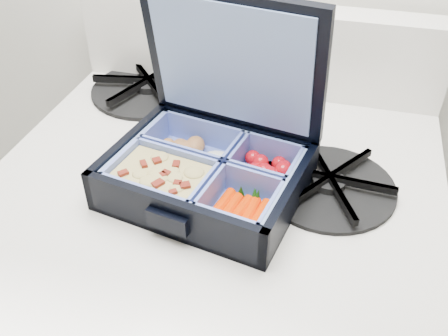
% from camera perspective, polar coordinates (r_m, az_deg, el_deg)
% --- Properties ---
extents(bento_box, '(0.26, 0.22, 0.05)m').
position_cam_1_polar(bento_box, '(0.61, -2.05, -0.81)').
color(bento_box, black).
rests_on(bento_box, stove).
extents(burner_grate, '(0.18, 0.18, 0.02)m').
position_cam_1_polar(burner_grate, '(0.63, 11.91, -1.43)').
color(burner_grate, black).
rests_on(burner_grate, stove).
extents(burner_grate_rear, '(0.22, 0.22, 0.02)m').
position_cam_1_polar(burner_grate_rear, '(0.84, -8.58, 9.34)').
color(burner_grate_rear, black).
rests_on(burner_grate_rear, stove).
extents(fork, '(0.11, 0.18, 0.01)m').
position_cam_1_polar(fork, '(0.72, 4.93, 3.70)').
color(fork, '#BBBBBB').
rests_on(fork, stove).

